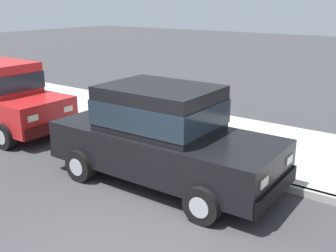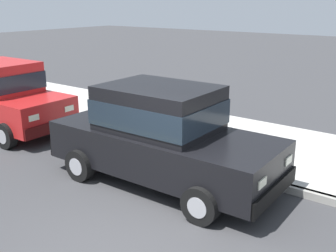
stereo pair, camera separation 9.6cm
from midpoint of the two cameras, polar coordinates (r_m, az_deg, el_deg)
The scene contains 7 objects.
ground_plane at distance 6.05m, azimuth -5.42°, elevation -17.22°, with size 80.00×80.00×0.00m, color #38383A.
curb at distance 8.35m, azimuth 9.51°, elevation -6.63°, with size 0.16×64.00×0.14m, color gray.
sidewalk at distance 9.88m, azimuth 14.36°, elevation -3.11°, with size 3.60×64.00×0.14m, color #B7B5AD.
car_black_sedan at distance 7.69m, azimuth -0.52°, elevation -1.20°, with size 2.09×4.63×1.92m.
car_red_hatchback at distance 11.72m, azimuth -21.94°, elevation 3.98°, with size 2.01×3.83×1.88m.
dog_tan at distance 10.25m, azimuth 0.78°, elevation 0.31°, with size 0.33×0.74×0.49m.
fire_hydrant at distance 8.56m, azimuth 11.25°, elevation -3.18°, with size 0.34×0.24×0.72m.
Camera 2 is at (-3.62, -3.45, 3.42)m, focal length 42.97 mm.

